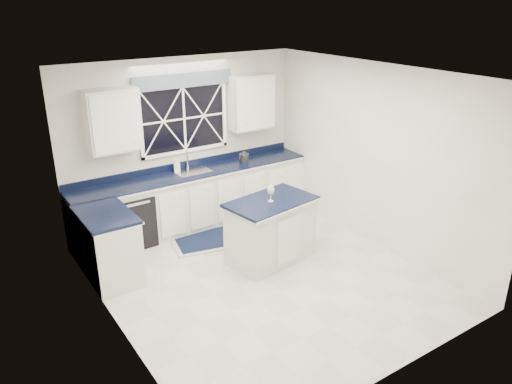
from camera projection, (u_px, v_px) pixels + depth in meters
ground at (263, 277)px, 6.77m from camera, size 4.50×4.50×0.00m
back_wall at (184, 143)px, 8.00m from camera, size 4.00×0.10×2.70m
base_cabinets at (181, 208)px, 7.80m from camera, size 3.99×1.60×0.90m
countertop at (194, 173)px, 7.93m from camera, size 3.98×0.64×0.04m
dishwasher at (131, 218)px, 7.55m from camera, size 0.60×0.58×0.82m
window at (184, 114)px, 7.79m from camera, size 1.65×0.09×1.26m
upper_cabinets at (187, 111)px, 7.67m from camera, size 3.10×0.34×0.90m
faucet at (188, 159)px, 8.01m from camera, size 0.05×0.20×0.30m
island at (271, 230)px, 7.05m from camera, size 1.33×0.92×0.92m
rug at (215, 238)px, 7.81m from camera, size 1.50×1.09×0.02m
kettle at (244, 157)px, 8.37m from camera, size 0.26×0.21×0.19m
wine_glass at (271, 191)px, 6.80m from camera, size 0.10×0.10×0.23m
soap_bottle at (177, 165)px, 7.90m from camera, size 0.12×0.12×0.21m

